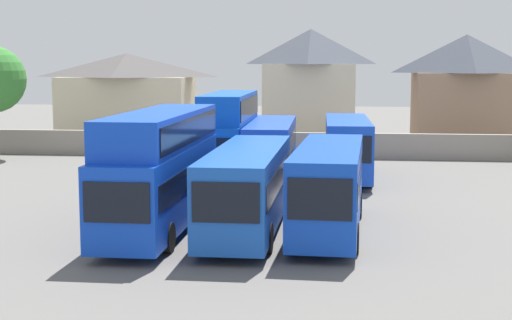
% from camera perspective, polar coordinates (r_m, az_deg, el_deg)
% --- Properties ---
extents(ground, '(140.00, 140.00, 0.00)m').
position_cam_1_polar(ground, '(48.51, 2.01, -0.68)').
color(ground, '#605E5B').
extents(depot_boundary_wall, '(56.00, 0.50, 1.80)m').
position_cam_1_polar(depot_boundary_wall, '(54.26, 2.51, 1.13)').
color(depot_boundary_wall, gray).
rests_on(depot_boundary_wall, ground).
extents(bus_1, '(2.67, 11.87, 4.79)m').
position_cam_1_polar(bus_1, '(30.88, -7.14, -0.26)').
color(bus_1, blue).
rests_on(bus_1, ground).
extents(bus_2, '(2.68, 11.31, 3.34)m').
position_cam_1_polar(bus_2, '(30.41, -0.63, -1.83)').
color(bus_2, blue).
rests_on(bus_2, ground).
extents(bus_3, '(2.85, 10.55, 3.47)m').
position_cam_1_polar(bus_3, '(30.27, 5.48, -1.78)').
color(bus_3, blue).
rests_on(bus_3, ground).
extents(bus_4, '(2.65, 10.45, 4.97)m').
position_cam_1_polar(bus_4, '(44.55, -2.02, 2.23)').
color(bus_4, blue).
rests_on(bus_4, ground).
extents(bus_5, '(2.73, 10.94, 3.32)m').
position_cam_1_polar(bus_5, '(44.40, 1.17, 1.06)').
color(bus_5, blue).
rests_on(bus_5, ground).
extents(bus_6, '(2.75, 10.16, 3.49)m').
position_cam_1_polar(bus_6, '(44.43, 6.85, 1.12)').
color(bus_6, blue).
rests_on(bus_6, ground).
extents(house_terrace_left, '(11.03, 6.53, 7.49)m').
position_cam_1_polar(house_terrace_left, '(64.33, -9.62, 4.61)').
color(house_terrace_left, beige).
rests_on(house_terrace_left, ground).
extents(house_terrace_centre, '(7.55, 8.16, 9.44)m').
position_cam_1_polar(house_terrace_centre, '(62.64, 4.10, 5.54)').
color(house_terrace_centre, beige).
rests_on(house_terrace_centre, ground).
extents(house_terrace_right, '(8.29, 7.02, 8.92)m').
position_cam_1_polar(house_terrace_right, '(62.60, 15.40, 5.06)').
color(house_terrace_right, '#9E7A60').
rests_on(house_terrace_right, ground).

